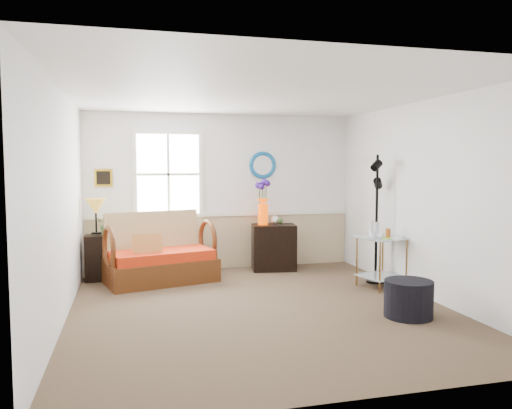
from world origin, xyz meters
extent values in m
cube|color=brown|center=(0.00, 0.00, 0.00)|extent=(4.50, 5.00, 0.01)
cube|color=white|center=(0.00, 0.00, 2.60)|extent=(4.50, 5.00, 0.01)
cube|color=white|center=(0.00, 2.50, 1.30)|extent=(4.50, 0.01, 2.60)
cube|color=white|center=(0.00, -2.50, 1.30)|extent=(4.50, 0.01, 2.60)
cube|color=white|center=(-2.25, 0.00, 1.30)|extent=(0.01, 5.00, 2.60)
cube|color=white|center=(2.25, 0.00, 1.30)|extent=(0.01, 5.00, 2.60)
cube|color=tan|center=(0.00, 2.48, 0.45)|extent=(4.46, 0.02, 0.90)
cube|color=white|center=(0.00, 2.47, 0.92)|extent=(4.46, 0.04, 0.06)
cube|color=gold|center=(-1.92, 2.48, 1.55)|extent=(0.28, 0.03, 0.28)
torus|color=#0F6EAF|center=(0.70, 2.48, 1.75)|extent=(0.47, 0.07, 0.47)
imported|color=#3F5F2E|center=(-1.85, 2.05, 0.82)|extent=(0.32, 0.35, 0.27)
cylinder|color=black|center=(1.57, -0.76, 0.21)|extent=(0.56, 0.56, 0.43)
camera|label=1|loc=(-1.52, -5.80, 1.75)|focal=35.00mm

